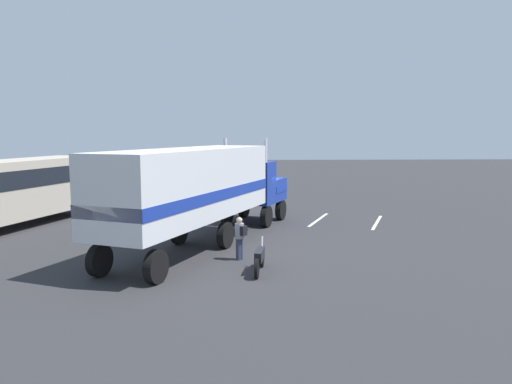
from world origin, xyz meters
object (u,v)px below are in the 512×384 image
(motorcycle, at_px, (260,259))
(person_bystander, at_px, (240,237))
(parked_bus, at_px, (11,187))
(semi_truck, at_px, (202,187))

(motorcycle, bearing_deg, person_bystander, 20.56)
(person_bystander, bearing_deg, parked_bus, 58.37)
(semi_truck, bearing_deg, parked_bus, 65.43)
(semi_truck, xyz_separation_m, person_bystander, (-2.50, -1.52, -1.63))
(semi_truck, height_order, motorcycle, semi_truck)
(person_bystander, relative_size, parked_bus, 0.15)
(semi_truck, relative_size, parked_bus, 1.24)
(semi_truck, distance_m, parked_bus, 10.81)
(parked_bus, bearing_deg, person_bystander, -121.63)
(person_bystander, height_order, parked_bus, parked_bus)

